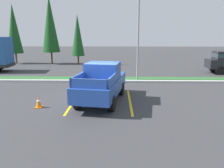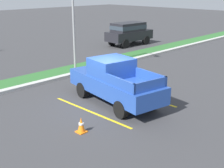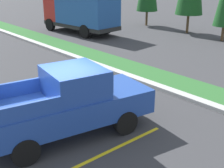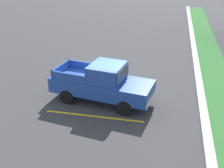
% 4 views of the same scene
% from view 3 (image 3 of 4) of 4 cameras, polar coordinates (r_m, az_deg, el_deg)
% --- Properties ---
extents(ground_plane, '(120.00, 120.00, 0.00)m').
position_cam_3_polar(ground_plane, '(9.96, -8.85, -8.30)').
color(ground_plane, '#38383A').
extents(parking_line_near, '(0.12, 4.80, 0.01)m').
position_cam_3_polar(parking_line_near, '(10.83, -12.73, -6.08)').
color(parking_line_near, yellow).
rests_on(parking_line_near, ground).
extents(parking_line_far, '(0.12, 4.80, 0.01)m').
position_cam_3_polar(parking_line_far, '(8.55, -2.38, -13.31)').
color(parking_line_far, yellow).
rests_on(parking_line_far, ground).
extents(curb_strip, '(56.00, 0.40, 0.15)m').
position_cam_3_polar(curb_strip, '(12.98, 10.05, -0.98)').
color(curb_strip, '#B2B2AD').
rests_on(curb_strip, ground).
extents(grass_median, '(56.00, 1.80, 0.06)m').
position_cam_3_polar(grass_median, '(13.82, 12.95, -0.05)').
color(grass_median, '#2D662D').
rests_on(grass_median, ground).
extents(pickup_truck_main, '(2.73, 5.46, 2.10)m').
position_cam_3_polar(pickup_truck_main, '(9.18, -8.26, -3.61)').
color(pickup_truck_main, black).
rests_on(pickup_truck_main, ground).
extents(cargo_truck_distant, '(6.98, 3.03, 3.40)m').
position_cam_3_polar(cargo_truck_distant, '(24.80, -5.80, 13.66)').
color(cargo_truck_distant, black).
rests_on(cargo_truck_distant, ground).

